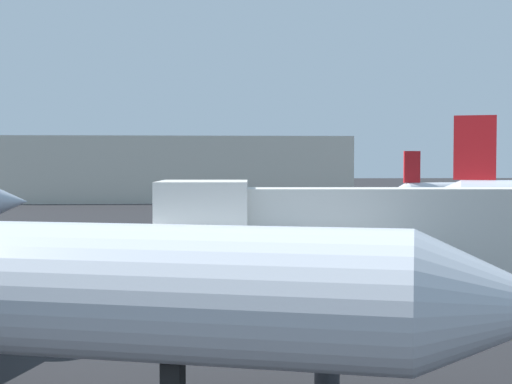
% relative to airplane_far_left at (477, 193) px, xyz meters
% --- Properties ---
extents(airplane_far_left, '(26.88, 15.89, 8.03)m').
position_rel_airplane_far_left_xyz_m(airplane_far_left, '(0.00, 0.00, 0.00)').
color(airplane_far_left, silver).
rests_on(airplane_far_left, ground_plane).
extents(jet_bridge, '(18.25, 3.24, 6.13)m').
position_rel_airplane_far_left_xyz_m(jet_bridge, '(-27.50, -72.65, 1.84)').
color(jet_bridge, silver).
rests_on(jet_bridge, ground_plane).
extents(terminal_building, '(61.98, 21.94, 10.92)m').
position_rel_airplane_far_left_xyz_m(terminal_building, '(-41.56, 37.78, 2.69)').
color(terminal_building, beige).
rests_on(terminal_building, ground_plane).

